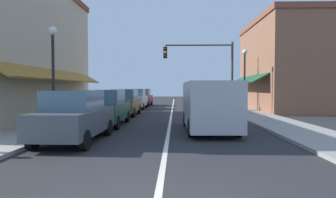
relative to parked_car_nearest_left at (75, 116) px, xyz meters
name	(u,v)px	position (x,y,z in m)	size (l,w,h in m)	color
ground_plane	(172,112)	(3.16, 12.24, -0.88)	(80.00, 80.00, 0.00)	#28282B
sidewalk_left	(101,111)	(-2.34, 12.24, -0.82)	(2.60, 56.00, 0.12)	#A39E99
sidewalk_right	(243,111)	(8.66, 12.24, -0.82)	(2.60, 56.00, 0.12)	gray
lane_center_stripe	(172,112)	(3.16, 12.24, -0.88)	(0.14, 52.00, 0.01)	silver
storefront_left_block	(13,47)	(-5.77, 6.24, 3.28)	(5.57, 14.20, 8.31)	#BCAD8E
storefront_right_block	(288,65)	(12.78, 14.24, 2.86)	(6.95, 10.20, 7.46)	#8E5B42
parked_car_nearest_left	(75,116)	(0.00, 0.00, 0.00)	(1.85, 4.13, 1.77)	#4C5156
parked_car_second_left	(107,108)	(0.04, 4.26, 0.00)	(1.79, 4.10, 1.77)	#0F4C33
parked_car_third_left	(125,102)	(0.00, 9.44, 0.00)	(1.80, 4.11, 1.77)	brown
parked_car_far_left	(136,99)	(-0.07, 15.28, 0.00)	(1.81, 4.11, 1.77)	silver
parked_car_distant_left	(143,97)	(0.00, 19.87, 0.00)	(1.85, 4.13, 1.77)	maroon
van_in_lane	(209,104)	(4.89, 2.65, 0.27)	(2.10, 5.23, 2.12)	#B2B7BC
traffic_signal_mast_arm	(208,63)	(5.99, 13.07, 2.93)	(5.57, 0.50, 5.52)	#333333
street_lamp_left_near	(53,60)	(-1.68, 2.16, 2.13)	(0.36, 0.36, 4.42)	black
street_lamp_right_mid	(245,71)	(8.13, 9.74, 2.16)	(0.36, 0.36, 4.46)	black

